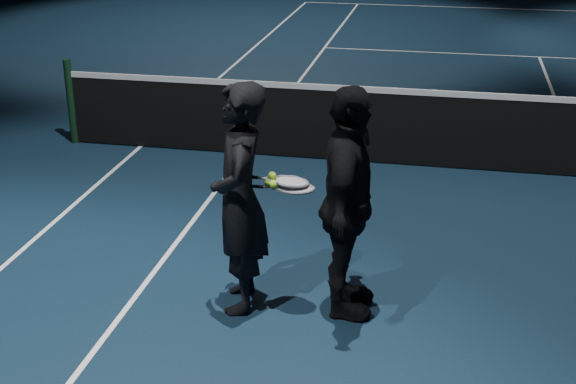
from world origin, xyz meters
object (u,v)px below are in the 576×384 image
(player_a, at_px, (240,199))
(racket_lower, at_px, (296,188))
(player_b, at_px, (347,204))
(tennis_balls, at_px, (272,181))
(racket_upper, at_px, (291,182))

(player_a, bearing_deg, racket_lower, 81.76)
(player_b, bearing_deg, tennis_balls, 92.11)
(player_b, distance_m, racket_upper, 0.48)
(racket_upper, xyz_separation_m, tennis_balls, (-0.14, -0.05, 0.01))
(player_b, xyz_separation_m, racket_upper, (-0.45, 0.00, 0.15))
(player_b, distance_m, racket_lower, 0.42)
(player_a, bearing_deg, tennis_balls, 82.88)
(player_a, bearing_deg, racket_upper, 87.47)
(player_a, bearing_deg, player_b, 81.76)
(racket_upper, distance_m, tennis_balls, 0.15)
(player_a, height_order, racket_upper, player_a)
(tennis_balls, bearing_deg, racket_upper, 18.04)
(player_a, height_order, racket_lower, player_a)
(racket_upper, bearing_deg, player_b, -9.08)
(player_b, height_order, racket_lower, player_b)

